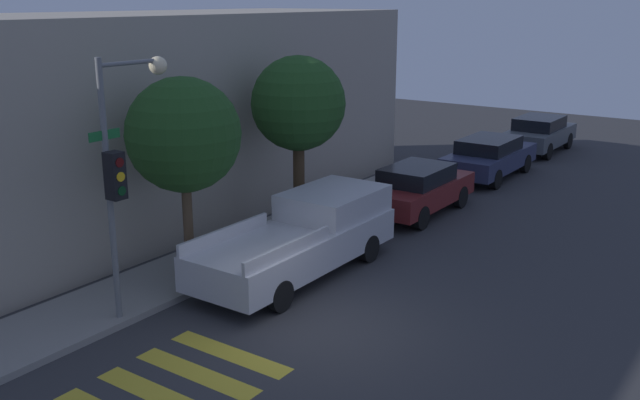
{
  "coord_description": "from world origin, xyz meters",
  "views": [
    {
      "loc": [
        -10.32,
        -7.24,
        6.23
      ],
      "look_at": [
        3.01,
        2.1,
        1.6
      ],
      "focal_mm": 40.0,
      "sensor_mm": 36.0,
      "label": 1
    }
  ],
  "objects_px": {
    "sedan_far_end": "(539,133)",
    "tree_near_corner": "(183,135)",
    "sedan_middle": "(489,156)",
    "tree_midblock": "(298,105)",
    "sedan_near_corner": "(418,188)",
    "traffic_light_pole": "(123,153)",
    "pickup_truck": "(305,236)"
  },
  "relations": [
    {
      "from": "pickup_truck",
      "to": "tree_midblock",
      "type": "distance_m",
      "value": 3.99
    },
    {
      "from": "traffic_light_pole",
      "to": "tree_midblock",
      "type": "bearing_deg",
      "value": 5.62
    },
    {
      "from": "pickup_truck",
      "to": "sedan_middle",
      "type": "relative_size",
      "value": 1.21
    },
    {
      "from": "tree_midblock",
      "to": "tree_near_corner",
      "type": "bearing_deg",
      "value": 180.0
    },
    {
      "from": "pickup_truck",
      "to": "sedan_near_corner",
      "type": "bearing_deg",
      "value": -0.0
    },
    {
      "from": "traffic_light_pole",
      "to": "sedan_far_end",
      "type": "relative_size",
      "value": 1.19
    },
    {
      "from": "sedan_middle",
      "to": "tree_midblock",
      "type": "relative_size",
      "value": 0.97
    },
    {
      "from": "sedan_far_end",
      "to": "tree_near_corner",
      "type": "height_order",
      "value": "tree_near_corner"
    },
    {
      "from": "sedan_middle",
      "to": "tree_near_corner",
      "type": "bearing_deg",
      "value": 171.74
    },
    {
      "from": "tree_near_corner",
      "to": "sedan_middle",
      "type": "bearing_deg",
      "value": -8.26
    },
    {
      "from": "pickup_truck",
      "to": "tree_midblock",
      "type": "relative_size",
      "value": 1.18
    },
    {
      "from": "traffic_light_pole",
      "to": "pickup_truck",
      "type": "bearing_deg",
      "value": -17.37
    },
    {
      "from": "sedan_near_corner",
      "to": "sedan_middle",
      "type": "relative_size",
      "value": 0.91
    },
    {
      "from": "sedan_middle",
      "to": "tree_midblock",
      "type": "distance_m",
      "value": 9.46
    },
    {
      "from": "traffic_light_pole",
      "to": "sedan_far_end",
      "type": "height_order",
      "value": "traffic_light_pole"
    },
    {
      "from": "sedan_near_corner",
      "to": "traffic_light_pole",
      "type": "bearing_deg",
      "value": 172.58
    },
    {
      "from": "traffic_light_pole",
      "to": "sedan_near_corner",
      "type": "bearing_deg",
      "value": -7.42
    },
    {
      "from": "pickup_truck",
      "to": "traffic_light_pole",
      "type": "bearing_deg",
      "value": 162.63
    },
    {
      "from": "pickup_truck",
      "to": "sedan_near_corner",
      "type": "relative_size",
      "value": 1.33
    },
    {
      "from": "sedan_middle",
      "to": "tree_midblock",
      "type": "xyz_separation_m",
      "value": [
        -8.86,
        1.9,
        2.74
      ]
    },
    {
      "from": "sedan_middle",
      "to": "sedan_far_end",
      "type": "height_order",
      "value": "sedan_far_end"
    },
    {
      "from": "traffic_light_pole",
      "to": "tree_midblock",
      "type": "relative_size",
      "value": 1.08
    },
    {
      "from": "traffic_light_pole",
      "to": "tree_near_corner",
      "type": "distance_m",
      "value": 2.27
    },
    {
      "from": "sedan_far_end",
      "to": "tree_midblock",
      "type": "bearing_deg",
      "value": 172.43
    },
    {
      "from": "tree_midblock",
      "to": "pickup_truck",
      "type": "bearing_deg",
      "value": -140.82
    },
    {
      "from": "sedan_middle",
      "to": "sedan_near_corner",
      "type": "bearing_deg",
      "value": -180.0
    },
    {
      "from": "traffic_light_pole",
      "to": "pickup_truck",
      "type": "xyz_separation_m",
      "value": [
        4.05,
        -1.27,
        -2.53
      ]
    },
    {
      "from": "traffic_light_pole",
      "to": "tree_midblock",
      "type": "height_order",
      "value": "traffic_light_pole"
    },
    {
      "from": "sedan_far_end",
      "to": "tree_midblock",
      "type": "height_order",
      "value": "tree_midblock"
    },
    {
      "from": "sedan_middle",
      "to": "sedan_far_end",
      "type": "relative_size",
      "value": 1.07
    },
    {
      "from": "pickup_truck",
      "to": "sedan_far_end",
      "type": "xyz_separation_m",
      "value": [
        16.6,
        -0.0,
        -0.1
      ]
    },
    {
      "from": "sedan_near_corner",
      "to": "tree_midblock",
      "type": "xyz_separation_m",
      "value": [
        -3.35,
        1.9,
        2.74
      ]
    }
  ]
}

